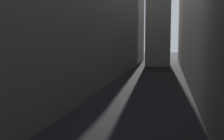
# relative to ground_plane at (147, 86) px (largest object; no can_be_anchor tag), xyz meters

# --- Properties ---
(ground_plane) EXTENTS (264.00, 264.00, 0.00)m
(ground_plane) POSITION_rel_ground_plane_xyz_m (0.00, 0.00, 0.00)
(ground_plane) COLOR black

